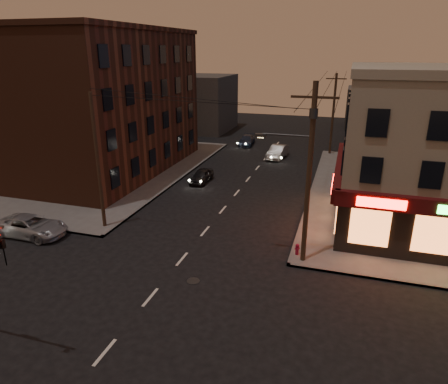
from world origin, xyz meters
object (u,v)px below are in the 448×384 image
at_px(sedan_mid, 278,152).
at_px(sedan_near, 202,176).
at_px(sedan_far, 247,140).
at_px(fire_hydrant, 297,249).
at_px(suv_cross, 31,226).

bearing_deg(sedan_mid, sedan_near, -109.89).
xyz_separation_m(sedan_mid, sedan_far, (-4.92, 5.25, -0.12)).
bearing_deg(sedan_near, fire_hydrant, -47.69).
xyz_separation_m(sedan_near, sedan_mid, (5.18, 10.66, 0.12)).
distance_m(sedan_mid, sedan_far, 7.20).
bearing_deg(fire_hydrant, suv_cross, -172.27).
relative_size(suv_cross, sedan_far, 1.17).
relative_size(sedan_mid, sedan_far, 1.06).
relative_size(sedan_far, fire_hydrant, 5.94).
distance_m(sedan_mid, fire_hydrant, 22.80).
relative_size(sedan_near, fire_hydrant, 5.09).
distance_m(sedan_near, sedan_mid, 11.85).
bearing_deg(sedan_mid, fire_hydrant, -71.01).
bearing_deg(sedan_far, sedan_mid, -51.07).
relative_size(sedan_mid, fire_hydrant, 6.32).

